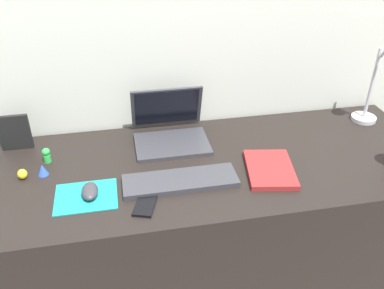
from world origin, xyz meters
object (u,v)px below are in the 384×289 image
Objects in this scene: laptop at (170,127)px; toy_figurine_yellow at (22,174)px; desk_lamp at (377,86)px; keyboard at (180,181)px; picture_frame at (15,133)px; cell_phone at (146,204)px; mouse at (90,191)px; toy_figurine_green at (47,155)px; notebook_pad at (270,169)px; toy_figurine_blue at (43,170)px.

toy_figurine_yellow is at bearing -162.21° from laptop.
desk_lamp reaches higher than laptop.
keyboard is 1.06× the size of desk_lamp.
laptop is 0.62m from picture_frame.
desk_lamp is (1.04, 0.37, 0.18)m from cell_phone.
mouse is 0.64× the size of picture_frame.
toy_figurine_yellow is (-0.08, -0.10, -0.01)m from toy_figurine_green.
notebook_pad is (-0.56, -0.27, -0.17)m from desk_lamp.
toy_figurine_blue is at bearing 9.02° from toy_figurine_yellow.
picture_frame is at bearing 169.92° from notebook_pad.
picture_frame is 2.48× the size of toy_figurine_green.
toy_figurine_green is (-1.38, -0.04, -0.15)m from desk_lamp.
desk_lamp is at bearing -2.96° from picture_frame.
picture_frame is 3.54× the size of toy_figurine_blue.
notebook_pad is at bearing -8.24° from toy_figurine_yellow.
notebook_pad is at bearing -154.35° from desk_lamp.
mouse is at bearing -168.12° from notebook_pad.
mouse is 2.27× the size of toy_figurine_blue.
desk_lamp is 1.51m from picture_frame.
laptop is 2.00× the size of picture_frame.
cell_phone is 3.02× the size of toy_figurine_blue.
cell_phone is at bearing -157.58° from notebook_pad.
desk_lamp is at bearing 13.41° from mouse.
notebook_pad is at bearing 1.26° from keyboard.
cell_phone is 0.48m from notebook_pad.
keyboard is at bearing -25.91° from toy_figurine_green.
notebook_pad is (0.66, 0.02, -0.01)m from mouse.
toy_figurine_yellow is (-0.07, -0.01, -0.00)m from toy_figurine_blue.
notebook_pad is 0.91m from toy_figurine_yellow.
laptop is at bearing 45.63° from mouse.
toy_figurine_yellow is at bearing -178.15° from notebook_pad.
toy_figurine_yellow is at bearing 148.11° from mouse.
notebook_pad is at bearing -9.67° from toy_figurine_blue.
laptop is at bearing -3.33° from picture_frame.
notebook_pad is at bearing 1.79° from mouse.
toy_figurine_green reaches higher than toy_figurine_blue.
laptop is 0.46m from notebook_pad.
toy_figurine_yellow is at bearing -128.88° from toy_figurine_green.
notebook_pad is 0.84m from toy_figurine_blue.
cell_phone is at bearing -34.68° from toy_figurine_blue.
laptop is 0.90m from desk_lamp.
desk_lamp is at bearing 38.20° from cell_phone.
toy_figurine_blue is (-0.50, -0.17, -0.03)m from laptop.
notebook_pad is 5.66× the size of toy_figurine_blue.
picture_frame is at bearing 135.93° from toy_figurine_green.
notebook_pad is 1.60× the size of picture_frame.
keyboard is 9.68× the size of toy_figurine_blue.
keyboard is at bearing -30.37° from picture_frame.
cell_phone is 0.53× the size of notebook_pad.
laptop is 1.25× the size of notebook_pad.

